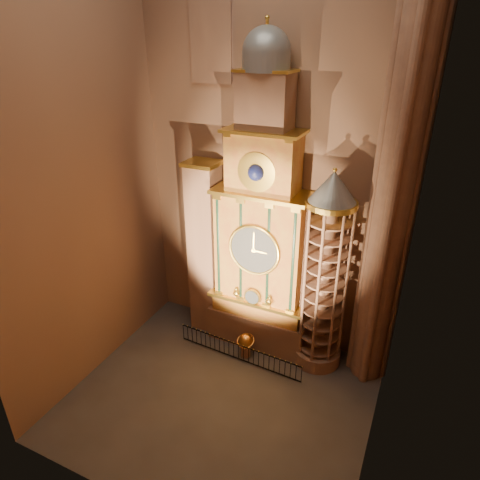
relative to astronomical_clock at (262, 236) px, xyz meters
The scene contains 11 objects.
floor 8.32m from the astronomical_clock, 90.00° to the right, with size 14.00×14.00×0.00m, color #383330.
wall_back 4.45m from the astronomical_clock, 90.00° to the left, with size 22.00×22.00×0.00m, color #91694E.
wall_left 9.61m from the astronomical_clock, 144.66° to the right, with size 22.00×22.00×0.00m, color #91694E.
wall_right 9.61m from the astronomical_clock, 35.34° to the right, with size 22.00×22.00×0.00m, color #91694E.
astronomical_clock is the anchor object (origin of this frame).
portrait_tower 3.73m from the astronomical_clock, behind, with size 1.80×1.60×10.20m.
stair_turret 3.78m from the astronomical_clock, ahead, with size 2.50×2.50×10.80m.
gothic_pier 7.48m from the astronomical_clock, ahead, with size 2.04×2.04×22.00m.
stained_glass_window 10.37m from the astronomical_clock, 163.43° to the left, with size 2.20×0.14×5.20m.
celestial_globe 6.05m from the astronomical_clock, 94.93° to the right, with size 1.15×1.11×1.42m.
iron_railing 6.49m from the astronomical_clock, 98.95° to the right, with size 7.24×0.49×1.01m.
Camera 1 is at (7.40, -13.61, 16.12)m, focal length 32.00 mm.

